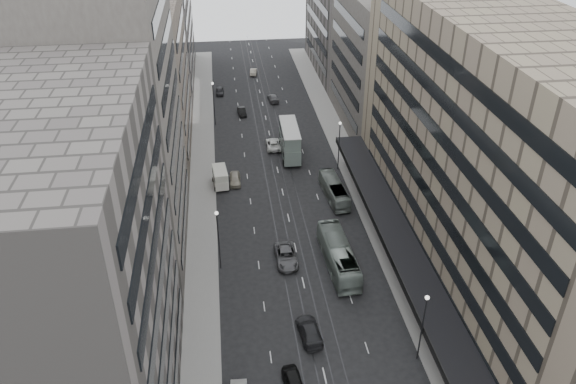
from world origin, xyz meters
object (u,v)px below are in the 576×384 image
sedan_0 (294,384)px  double_decker (290,140)px  bus_far (334,190)px  bus_near (338,255)px  panel_van (220,177)px  sedan_2 (286,256)px

sedan_0 → double_decker: bearing=76.1°
bus_far → sedan_0: (-10.51, -33.58, -0.63)m
bus_near → sedan_0: 19.48m
bus_far → double_decker: size_ratio=1.00×
bus_far → bus_near: bearing=76.3°
panel_van → bus_near: bearing=-62.4°
sedan_2 → sedan_0: bearing=-95.7°
panel_van → sedan_2: panel_van is taller
bus_near → sedan_2: 6.53m
sedan_0 → bus_far: bearing=65.6°
bus_far → sedan_2: bearing=53.5°
bus_near → bus_far: bus_near is taller
double_decker → sedan_0: size_ratio=2.27×
bus_near → panel_van: (-13.91, 21.49, -0.12)m
sedan_0 → sedan_2: 19.61m
bus_near → double_decker: (-2.12, 30.09, 1.19)m
panel_van → sedan_0: (6.02, -39.27, -0.83)m
bus_far → panel_van: panel_van is taller
bus_near → panel_van: 25.60m
double_decker → panel_van: 14.65m
bus_far → panel_van: bearing=-23.2°
bus_near → double_decker: 30.19m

